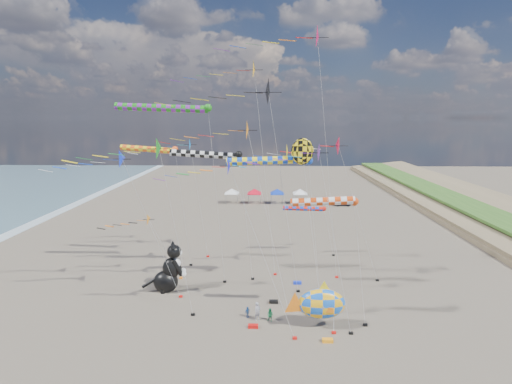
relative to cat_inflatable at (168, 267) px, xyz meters
The scene contains 30 objects.
ground 17.53m from the cat_inflatable, 58.12° to the right, with size 260.00×260.00×0.00m, color brown.
delta_kite_0 16.87m from the cat_inflatable, 51.01° to the right, with size 10.35×1.73×15.63m.
delta_kite_1 28.98m from the cat_inflatable, 14.01° to the left, with size 12.85×2.69×28.38m.
delta_kite_2 16.16m from the cat_inflatable, 96.92° to the left, with size 10.54×1.91×16.11m.
delta_kite_3 14.02m from the cat_inflatable, 89.58° to the right, with size 10.85×2.21×17.04m.
delta_kite_4 22.29m from the cat_inflatable, ahead, with size 13.07×2.31×16.85m.
delta_kite_5 12.20m from the cat_inflatable, 154.10° to the right, with size 11.82×1.99×15.66m.
delta_kite_6 20.75m from the cat_inflatable, ahead, with size 14.36×2.97×22.66m.
delta_kite_7 6.13m from the cat_inflatable, 136.98° to the left, with size 8.63×1.50×7.83m.
delta_kite_8 17.28m from the cat_inflatable, 27.67° to the right, with size 11.28×2.02×18.53m.
delta_kite_9 20.70m from the cat_inflatable, 31.62° to the right, with size 9.53×1.73×16.69m.
delta_kite_10 22.75m from the cat_inflatable, 30.26° to the left, with size 11.48×2.23×25.00m.
windsock_0 19.40m from the cat_inflatable, 24.36° to the right, with size 7.12×0.75×11.91m.
windsock_1 20.10m from the cat_inflatable, 35.90° to the left, with size 7.18×0.63×6.93m.
windsock_2 12.91m from the cat_inflatable, 37.02° to the left, with size 9.27×0.79×14.99m.
windsock_3 16.95m from the cat_inflatable, 91.60° to the left, with size 11.52×0.84×20.03m.
windsock_4 14.56m from the cat_inflatable, 114.47° to the left, with size 8.37×0.74×15.21m.
windsock_5 16.05m from the cat_inflatable, ahead, with size 10.02×0.85×14.75m.
angelfish_kite 18.73m from the cat_inflatable, ahead, with size 3.74×3.02×16.62m.
cat_inflatable is the anchor object (origin of this frame).
fish_inflatable 17.24m from the cat_inflatable, 25.94° to the right, with size 5.66×2.28×4.46m.
person_adult 11.83m from the cat_inflatable, 32.75° to the right, with size 0.64×0.42×1.76m, color #91929E.
child_green 12.97m from the cat_inflatable, 30.63° to the right, with size 0.61×0.48×1.26m, color #1E7644.
child_blue 10.83m from the cat_inflatable, 33.21° to the right, with size 0.62×0.26×1.06m, color #1F53A4.
kite_bag_0 18.82m from the cat_inflatable, 32.05° to the right, with size 0.90×0.44×0.30m, color orange.
kite_bag_1 12.49m from the cat_inflatable, 39.16° to the right, with size 0.90×0.44×0.30m, color red.
kite_bag_2 14.57m from the cat_inflatable, ahead, with size 0.90×0.44×0.30m, color #152DD3.
kite_bag_3 12.02m from the cat_inflatable, 13.88° to the right, with size 0.90×0.44×0.30m, color black.
tent_row 46.53m from the cat_inflatable, 76.78° to the left, with size 19.20×4.20×3.80m.
parked_car 51.06m from the cat_inflatable, 58.06° to the left, with size 1.51×3.76×1.28m, color #26262D.
Camera 1 is at (1.35, -25.99, 18.56)m, focal length 28.00 mm.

